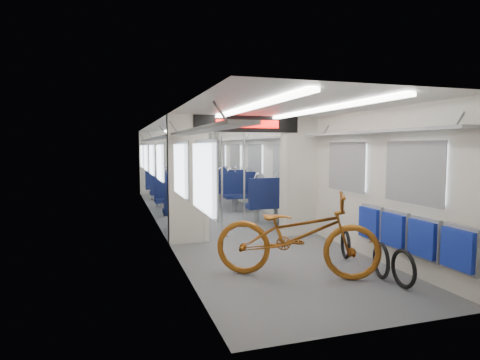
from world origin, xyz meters
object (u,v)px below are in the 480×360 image
at_px(seat_bay_far_right, 221,183).
at_px(stanchion_far_right, 213,167).
at_px(seat_bay_far_left, 162,186).
at_px(seat_bay_near_right, 253,194).
at_px(stanchion_far_left, 192,168).
at_px(seat_bay_near_left, 180,198).
at_px(stanchion_near_left, 222,176).
at_px(bike_hoop_b, 381,262).
at_px(stanchion_near_right, 244,175).
at_px(bike_hoop_c, 346,246).
at_px(bicycle, 297,235).
at_px(bike_hoop_a, 403,271).
at_px(flip_bench, 409,234).

bearing_deg(seat_bay_far_right, stanchion_far_right, -113.03).
bearing_deg(stanchion_far_right, seat_bay_far_left, 129.86).
height_order(seat_bay_near_right, stanchion_far_left, stanchion_far_left).
xyz_separation_m(seat_bay_near_left, stanchion_near_left, (0.66, -1.32, 0.59)).
distance_m(bike_hoop_b, seat_bay_far_right, 8.11).
bearing_deg(stanchion_near_right, seat_bay_far_right, 81.42).
xyz_separation_m(bike_hoop_c, stanchion_near_right, (-0.79, 2.66, 0.95)).
bearing_deg(stanchion_near_right, bike_hoop_b, -78.84).
height_order(seat_bay_far_left, stanchion_near_left, stanchion_near_left).
relative_size(bike_hoop_c, stanchion_far_right, 0.20).
bearing_deg(bike_hoop_b, stanchion_near_left, 110.06).
distance_m(bicycle, stanchion_far_left, 6.38).
bearing_deg(stanchion_far_right, seat_bay_far_right, 66.97).
relative_size(bike_hoop_b, seat_bay_near_right, 0.21).
height_order(bike_hoop_a, seat_bay_far_left, seat_bay_far_left).
relative_size(bike_hoop_a, seat_bay_near_right, 0.21).
xyz_separation_m(bike_hoop_c, stanchion_far_right, (-0.74, 5.65, 0.95)).
distance_m(bike_hoop_c, seat_bay_near_right, 4.04).
xyz_separation_m(bicycle, bike_hoop_c, (1.11, 0.56, -0.37)).
distance_m(bike_hoop_b, stanchion_near_right, 3.81).
bearing_deg(stanchion_far_right, bike_hoop_b, -84.24).
xyz_separation_m(bicycle, seat_bay_far_left, (-0.88, 7.69, -0.04)).
bearing_deg(bicycle, bike_hoop_a, -98.90).
relative_size(bike_hoop_b, bike_hoop_c, 1.07).
relative_size(seat_bay_far_right, stanchion_far_right, 0.99).
xyz_separation_m(seat_bay_near_right, seat_bay_far_left, (-1.87, 3.12, -0.04)).
bearing_deg(seat_bay_far_left, stanchion_near_right, -75.08).
xyz_separation_m(bike_hoop_c, seat_bay_far_left, (-1.98, 7.14, 0.33)).
bearing_deg(stanchion_near_left, stanchion_far_right, 79.62).
distance_m(seat_bay_far_left, stanchion_far_left, 1.63).
bearing_deg(bike_hoop_c, stanchion_near_right, 106.53).
relative_size(stanchion_near_left, stanchion_far_right, 1.00).
xyz_separation_m(stanchion_far_left, stanchion_far_right, (0.56, -0.14, 0.00)).
height_order(bike_hoop_b, seat_bay_near_left, seat_bay_near_left).
distance_m(flip_bench, seat_bay_far_left, 8.47).
bearing_deg(seat_bay_near_right, bike_hoop_c, -88.41).
bearing_deg(bike_hoop_a, stanchion_near_right, 100.56).
bearing_deg(seat_bay_far_right, bike_hoop_a, -89.52).
bearing_deg(seat_bay_near_left, stanchion_near_right, -43.31).
distance_m(stanchion_near_left, stanchion_far_right, 3.24).
height_order(bicycle, bike_hoop_b, bicycle).
bearing_deg(stanchion_near_right, stanchion_far_left, 99.40).
height_order(seat_bay_near_right, stanchion_near_right, stanchion_near_right).
xyz_separation_m(bike_hoop_c, seat_bay_far_right, (-0.11, 7.13, 0.37)).
xyz_separation_m(flip_bench, stanchion_far_left, (-1.61, 6.81, 0.57)).
relative_size(flip_bench, bike_hoop_b, 4.41).
distance_m(seat_bay_near_left, stanchion_near_left, 1.59).
xyz_separation_m(bike_hoop_b, seat_bay_near_right, (-0.04, 4.99, 0.35)).
bearing_deg(stanchion_near_left, seat_bay_near_right, 52.10).
relative_size(bike_hoop_c, stanchion_near_right, 0.20).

